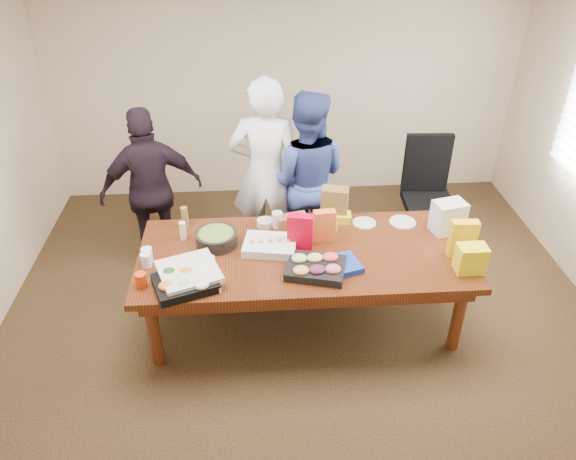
{
  "coord_description": "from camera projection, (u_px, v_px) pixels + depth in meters",
  "views": [
    {
      "loc": [
        -0.4,
        -3.77,
        3.43
      ],
      "look_at": [
        -0.13,
        0.1,
        0.91
      ],
      "focal_mm": 34.15,
      "sensor_mm": 36.0,
      "label": 1
    }
  ],
  "objects": [
    {
      "name": "floor",
      "position": [
        303.0,
        319.0,
        5.05
      ],
      "size": [
        5.5,
        5.0,
        0.02
      ],
      "primitive_type": "cube",
      "color": "#47301E",
      "rests_on": "ground"
    },
    {
      "name": "ceiling",
      "position": [
        309.0,
        7.0,
        3.57
      ],
      "size": [
        5.5,
        5.0,
        0.02
      ],
      "primitive_type": "cube",
      "color": "white",
      "rests_on": "wall_back"
    },
    {
      "name": "wall_back",
      "position": [
        285.0,
        87.0,
        6.4
      ],
      "size": [
        5.5,
        0.04,
        2.7
      ],
      "primitive_type": "cube",
      "color": "beige",
      "rests_on": "floor"
    },
    {
      "name": "conference_table",
      "position": [
        303.0,
        287.0,
        4.84
      ],
      "size": [
        2.8,
        1.2,
        0.75
      ],
      "primitive_type": "cube",
      "color": "#4C1C0F",
      "rests_on": "floor"
    },
    {
      "name": "office_chair",
      "position": [
        429.0,
        199.0,
        5.74
      ],
      "size": [
        0.62,
        0.62,
        1.15
      ],
      "primitive_type": "cube",
      "rotation": [
        0.0,
        0.0,
        -0.06
      ],
      "color": "black",
      "rests_on": "floor"
    },
    {
      "name": "person_center",
      "position": [
        266.0,
        174.0,
        5.35
      ],
      "size": [
        0.76,
        0.54,
        1.95
      ],
      "primitive_type": "imported",
      "rotation": [
        0.0,
        0.0,
        3.04
      ],
      "color": "white",
      "rests_on": "floor"
    },
    {
      "name": "person_right",
      "position": [
        305.0,
        179.0,
        5.43
      ],
      "size": [
        0.98,
        0.83,
        1.8
      ],
      "primitive_type": "imported",
      "rotation": [
        0.0,
        0.0,
        2.96
      ],
      "color": "#304189",
      "rests_on": "floor"
    },
    {
      "name": "person_left",
      "position": [
        152.0,
        190.0,
        5.34
      ],
      "size": [
        1.07,
        0.67,
        1.69
      ],
      "primitive_type": "imported",
      "rotation": [
        0.0,
        0.0,
        3.43
      ],
      "color": "black",
      "rests_on": "floor"
    },
    {
      "name": "veggie_tray",
      "position": [
        185.0,
        283.0,
        4.22
      ],
      "size": [
        0.56,
        0.5,
        0.07
      ],
      "primitive_type": "cube",
      "rotation": [
        0.0,
        0.0,
        0.34
      ],
      "color": "black",
      "rests_on": "conference_table"
    },
    {
      "name": "fruit_tray",
      "position": [
        316.0,
        268.0,
        4.38
      ],
      "size": [
        0.54,
        0.46,
        0.07
      ],
      "primitive_type": "cube",
      "rotation": [
        0.0,
        0.0,
        -0.26
      ],
      "color": "black",
      "rests_on": "conference_table"
    },
    {
      "name": "sheet_cake",
      "position": [
        270.0,
        245.0,
        4.65
      ],
      "size": [
        0.49,
        0.4,
        0.08
      ],
      "primitive_type": "cube",
      "rotation": [
        0.0,
        0.0,
        -0.17
      ],
      "color": "white",
      "rests_on": "conference_table"
    },
    {
      "name": "salad_bowl",
      "position": [
        216.0,
        239.0,
        4.7
      ],
      "size": [
        0.46,
        0.46,
        0.12
      ],
      "primitive_type": "cylinder",
      "rotation": [
        0.0,
        0.0,
        -0.34
      ],
      "color": "black",
      "rests_on": "conference_table"
    },
    {
      "name": "chip_bag_blue",
      "position": [
        337.0,
        266.0,
        4.42
      ],
      "size": [
        0.42,
        0.36,
        0.05
      ],
      "primitive_type": "cube",
      "rotation": [
        0.0,
        0.0,
        0.29
      ],
      "color": "#1938A3",
      "rests_on": "conference_table"
    },
    {
      "name": "chip_bag_red",
      "position": [
        300.0,
        232.0,
        4.61
      ],
      "size": [
        0.23,
        0.13,
        0.32
      ],
      "primitive_type": "cube",
      "rotation": [
        0.0,
        0.0,
        -0.19
      ],
      "color": "red",
      "rests_on": "conference_table"
    },
    {
      "name": "chip_bag_yellow",
      "position": [
        463.0,
        239.0,
        4.51
      ],
      "size": [
        0.22,
        0.1,
        0.33
      ],
      "primitive_type": "cube",
      "rotation": [
        0.0,
        0.0,
        -0.04
      ],
      "color": "yellow",
      "rests_on": "conference_table"
    },
    {
      "name": "chip_bag_orange",
      "position": [
        324.0,
        226.0,
        4.71
      ],
      "size": [
        0.2,
        0.1,
        0.29
      ],
      "primitive_type": "cube",
      "rotation": [
        0.0,
        0.0,
        0.1
      ],
      "color": "orange",
      "rests_on": "conference_table"
    },
    {
      "name": "mayo_jar",
      "position": [
        277.0,
        220.0,
        4.93
      ],
      "size": [
        0.11,
        0.11,
        0.15
      ],
      "primitive_type": "cylinder",
      "rotation": [
        0.0,
        0.0,
        -0.2
      ],
      "color": "silver",
      "rests_on": "conference_table"
    },
    {
      "name": "mustard_bottle",
      "position": [
        334.0,
        224.0,
        4.86
      ],
      "size": [
        0.06,
        0.06,
        0.16
      ],
      "primitive_type": "cylinder",
      "rotation": [
        0.0,
        0.0,
        -0.18
      ],
      "color": "#FAAB1B",
      "rests_on": "conference_table"
    },
    {
      "name": "dressing_bottle",
      "position": [
        185.0,
        217.0,
        4.92
      ],
      "size": [
        0.07,
        0.07,
        0.2
      ],
      "primitive_type": "cylinder",
      "rotation": [
        0.0,
        0.0,
        0.18
      ],
      "color": "brown",
      "rests_on": "conference_table"
    },
    {
      "name": "ranch_bottle",
      "position": [
        183.0,
        231.0,
        4.75
      ],
      "size": [
        0.07,
        0.07,
        0.17
      ],
      "primitive_type": "cylinder",
      "rotation": [
        0.0,
        0.0,
        0.16
      ],
      "color": "#F7ECBF",
      "rests_on": "conference_table"
    },
    {
      "name": "banana_bunch",
      "position": [
        338.0,
        217.0,
        5.03
      ],
      "size": [
        0.25,
        0.16,
        0.08
      ],
      "primitive_type": "cube",
      "rotation": [
        0.0,
        0.0,
        -0.1
      ],
      "color": "yellow",
      "rests_on": "conference_table"
    },
    {
      "name": "bread_loaf",
      "position": [
        292.0,
        221.0,
        4.95
      ],
      "size": [
        0.29,
        0.18,
        0.11
      ],
      "primitive_type": "cube",
      "rotation": [
        0.0,
        0.0,
        0.24
      ],
      "color": "brown",
      "rests_on": "conference_table"
    },
    {
      "name": "kraft_bag",
      "position": [
        334.0,
        204.0,
        5.0
      ],
      "size": [
        0.27,
        0.19,
        0.32
      ],
      "primitive_type": "cube",
      "rotation": [
        0.0,
        0.0,
        -0.24
      ],
      "color": "brown",
      "rests_on": "conference_table"
    },
    {
      "name": "red_cup",
      "position": [
        141.0,
        280.0,
        4.22
      ],
      "size": [
        0.1,
        0.1,
        0.12
      ],
      "primitive_type": "cylinder",
      "rotation": [
        0.0,
        0.0,
        0.09
      ],
      "color": "#C3350B",
      "rests_on": "conference_table"
    },
    {
      "name": "clear_cup_a",
      "position": [
        146.0,
        260.0,
        4.44
      ],
      "size": [
        0.1,
        0.1,
        0.12
      ],
      "primitive_type": "cylinder",
      "rotation": [
        0.0,
        0.0,
        -0.27
      ],
      "color": "white",
      "rests_on": "conference_table"
    },
    {
      "name": "clear_cup_b",
      "position": [
        147.0,
        255.0,
        4.49
      ],
      "size": [
        0.1,
        0.1,
        0.12
      ],
      "primitive_type": "cylinder",
      "rotation": [
        0.0,
        0.0,
        -0.17
      ],
      "color": "white",
      "rests_on": "conference_table"
    },
    {
      "name": "pizza_box_lower",
      "position": [
        189.0,
        277.0,
        4.3
      ],
      "size": [
        0.51,
        0.51,
        0.05
      ],
      "primitive_type": "cube",
      "rotation": [
        0.0,
        0.0,
        0.17
      ],
      "color": "white",
      "rests_on": "conference_table"
    },
    {
      "name": "pizza_box_upper",
      "position": [
        189.0,
        272.0,
        4.27
      ],
      "size": [
        0.57,
        0.57,
        0.05
      ],
      "primitive_type": "cube",
      "rotation": [
        0.0,
        0.0,
        0.36
      ],
      "color": "silver",
      "rests_on": "pizza_box_lower"
    },
    {
      "name": "plate_a",
      "position": [
        403.0,
        222.0,
        5.02
      ],
      "size": [
        0.26,
        0.26,
        0.01
      ],
      "primitive_type": "cylinder",
      "rotation": [
        0.0,
        0.0,
        -0.06
      ],
      "color": "silver",
      "rests_on": "conference_table"
    },
    {
      "name": "plate_b",
      "position": [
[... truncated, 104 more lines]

